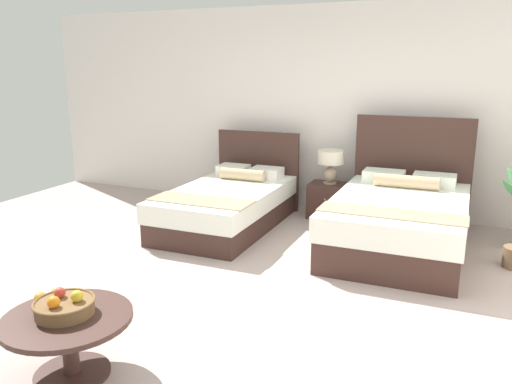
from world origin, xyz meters
name	(u,v)px	position (x,y,z in m)	size (l,w,h in m)	color
ground_plane	(254,291)	(0.00, 0.00, -0.01)	(9.21, 9.43, 0.02)	#AE9A93
wall_back	(339,110)	(0.00, 2.92, 1.37)	(9.21, 0.12, 2.74)	silver
bed_near_window	(229,204)	(-1.03, 1.62, 0.28)	(1.19, 2.10, 1.07)	#3D2621
bed_near_corner	(399,219)	(1.03, 1.62, 0.33)	(1.41, 2.12, 1.36)	#3D2621
nightstand	(329,201)	(0.03, 2.45, 0.23)	(0.51, 0.41, 0.46)	#3D2621
table_lamp	(331,162)	(0.03, 2.47, 0.75)	(0.34, 0.34, 0.44)	tan
coffee_table	(69,332)	(-0.58, -1.66, 0.31)	(0.82, 0.82, 0.42)	#3D2621
fruit_bowl	(64,306)	(-0.61, -1.64, 0.48)	(0.39, 0.39, 0.16)	brown
loose_apple	(57,292)	(-0.83, -1.48, 0.46)	(0.08, 0.08, 0.08)	gold
loose_orange	(41,298)	(-0.85, -1.60, 0.47)	(0.09, 0.09, 0.09)	orange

